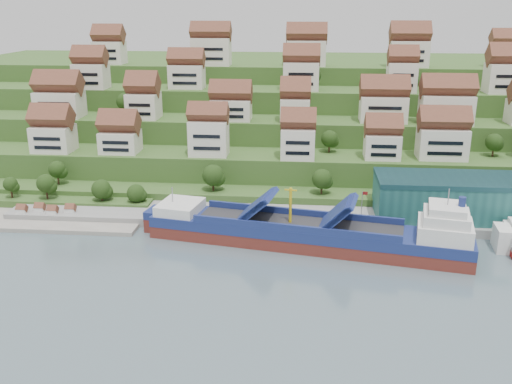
# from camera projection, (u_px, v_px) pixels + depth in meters

# --- Properties ---
(ground) EXTENTS (300.00, 300.00, 0.00)m
(ground) POSITION_uv_depth(u_px,v_px,m) (283.00, 246.00, 128.40)
(ground) COLOR slate
(ground) RESTS_ON ground
(quay) EXTENTS (180.00, 14.00, 2.20)m
(quay) POSITION_uv_depth(u_px,v_px,m) (367.00, 220.00, 140.50)
(quay) COLOR gray
(quay) RESTS_ON ground
(pebble_beach) EXTENTS (45.00, 20.00, 1.00)m
(pebble_beach) POSITION_uv_depth(u_px,v_px,m) (57.00, 217.00, 144.62)
(pebble_beach) COLOR gray
(pebble_beach) RESTS_ON ground
(hillside) EXTENTS (260.00, 128.00, 31.00)m
(hillside) POSITION_uv_depth(u_px,v_px,m) (296.00, 115.00, 222.99)
(hillside) COLOR #2D4C1E
(hillside) RESTS_ON ground
(hillside_village) EXTENTS (160.35, 62.92, 29.54)m
(hillside_village) POSITION_uv_depth(u_px,v_px,m) (301.00, 96.00, 178.22)
(hillside_village) COLOR silver
(hillside_village) RESTS_ON ground
(hillside_trees) EXTENTS (141.69, 62.17, 31.06)m
(hillside_trees) POSITION_uv_depth(u_px,v_px,m) (270.00, 131.00, 166.12)
(hillside_trees) COLOR #254316
(hillside_trees) RESTS_ON ground
(warehouse) EXTENTS (60.00, 15.00, 10.00)m
(warehouse) POSITION_uv_depth(u_px,v_px,m) (502.00, 198.00, 137.71)
(warehouse) COLOR #225D5A
(warehouse) RESTS_ON quay
(flagpole) EXTENTS (1.28, 0.16, 8.00)m
(flagpole) POSITION_uv_depth(u_px,v_px,m) (362.00, 205.00, 134.13)
(flagpole) COLOR gray
(flagpole) RESTS_ON quay
(beach_huts) EXTENTS (14.40, 3.70, 2.20)m
(beach_huts) POSITION_uv_depth(u_px,v_px,m) (47.00, 212.00, 143.11)
(beach_huts) COLOR white
(beach_huts) RESTS_ON pebble_beach
(cargo_ship) EXTENTS (72.42, 24.00, 15.80)m
(cargo_ship) POSITION_uv_depth(u_px,v_px,m) (315.00, 234.00, 127.21)
(cargo_ship) COLOR maroon
(cargo_ship) RESTS_ON ground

